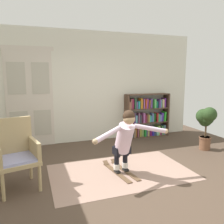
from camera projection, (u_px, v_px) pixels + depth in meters
ground_plane at (129, 180)px, 3.93m from camera, size 7.20×7.20×0.00m
back_wall at (90, 87)px, 6.11m from camera, size 6.00×0.10×2.90m
double_door at (30, 97)px, 5.58m from camera, size 1.22×0.05×2.45m
rug at (121, 172)px, 4.23m from camera, size 2.54×1.57×0.01m
bookshelf at (146, 117)px, 6.59m from camera, size 1.31×0.30×1.24m
wicker_chair at (16, 152)px, 3.59m from camera, size 0.73×0.73×1.10m
potted_plant at (206, 121)px, 5.39m from camera, size 0.38×0.54×1.04m
skis_pair at (120, 170)px, 4.26m from camera, size 0.40×1.00×0.07m
person_skier at (125, 137)px, 3.99m from camera, size 1.46×0.67×1.12m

